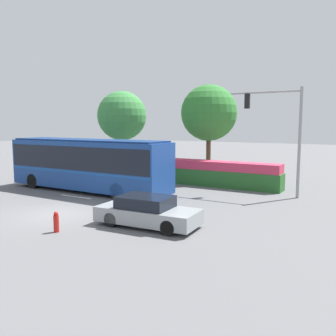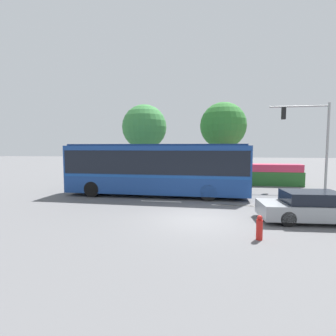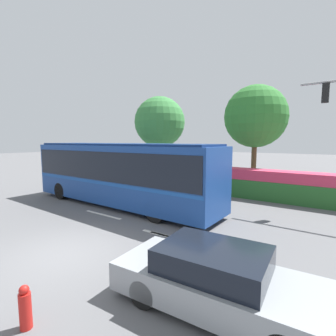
# 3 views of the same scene
# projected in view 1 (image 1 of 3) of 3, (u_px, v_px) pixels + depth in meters

# --- Properties ---
(ground_plane) EXTENTS (140.00, 140.00, 0.00)m
(ground_plane) POSITION_uv_depth(u_px,v_px,m) (59.00, 214.00, 17.69)
(ground_plane) COLOR #5B5B5E
(city_bus) EXTENTS (11.78, 2.75, 3.38)m
(city_bus) POSITION_uv_depth(u_px,v_px,m) (87.00, 162.00, 23.33)
(city_bus) COLOR navy
(city_bus) RESTS_ON ground
(sedan_foreground) EXTENTS (4.56, 2.10, 1.30)m
(sedan_foreground) POSITION_uv_depth(u_px,v_px,m) (147.00, 212.00, 15.48)
(sedan_foreground) COLOR gray
(sedan_foreground) RESTS_ON ground
(traffic_light_pole) EXTENTS (4.36, 0.24, 6.49)m
(traffic_light_pole) POSITION_uv_depth(u_px,v_px,m) (283.00, 126.00, 21.39)
(traffic_light_pole) COLOR gray
(traffic_light_pole) RESTS_ON ground
(flowering_hedge) EXTENTS (8.27, 1.41, 1.76)m
(flowering_hedge) POSITION_uv_depth(u_px,v_px,m) (222.00, 174.00, 25.20)
(flowering_hedge) COLOR #286028
(flowering_hedge) RESTS_ON ground
(street_tree_left) EXTENTS (4.10, 4.10, 7.08)m
(street_tree_left) POSITION_uv_depth(u_px,v_px,m) (122.00, 116.00, 30.19)
(street_tree_left) COLOR brown
(street_tree_left) RESTS_ON ground
(street_tree_centre) EXTENTS (4.33, 4.33, 7.37)m
(street_tree_centre) POSITION_uv_depth(u_px,v_px,m) (209.00, 113.00, 27.88)
(street_tree_centre) COLOR brown
(street_tree_centre) RESTS_ON ground
(fire_hydrant) EXTENTS (0.22, 0.22, 0.86)m
(fire_hydrant) POSITION_uv_depth(u_px,v_px,m) (56.00, 222.00, 14.61)
(fire_hydrant) COLOR red
(fire_hydrant) RESTS_ON ground
(lane_stripe_near) EXTENTS (2.40, 0.16, 0.01)m
(lane_stripe_near) POSITION_uv_depth(u_px,v_px,m) (127.00, 206.00, 19.29)
(lane_stripe_near) COLOR silver
(lane_stripe_near) RESTS_ON ground
(lane_stripe_mid) EXTENTS (2.40, 0.16, 0.01)m
(lane_stripe_mid) POSITION_uv_depth(u_px,v_px,m) (133.00, 207.00, 19.13)
(lane_stripe_mid) COLOR silver
(lane_stripe_mid) RESTS_ON ground
(lane_stripe_far) EXTENTS (2.40, 0.16, 0.01)m
(lane_stripe_far) POSITION_uv_depth(u_px,v_px,m) (76.00, 197.00, 21.73)
(lane_stripe_far) COLOR silver
(lane_stripe_far) RESTS_ON ground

